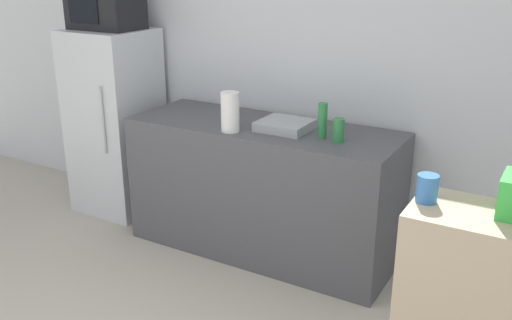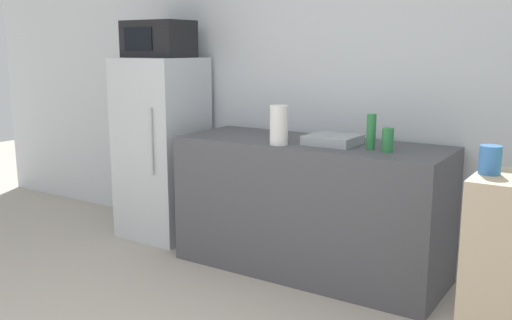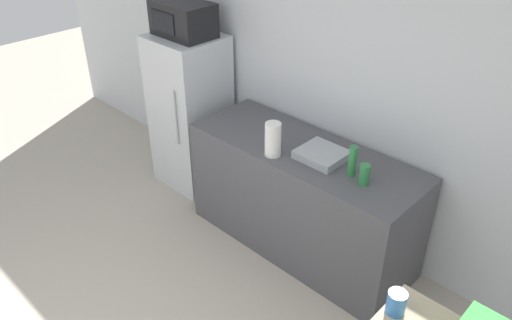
{
  "view_description": "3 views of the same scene",
  "coord_description": "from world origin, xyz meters",
  "px_view_note": "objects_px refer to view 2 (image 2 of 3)",
  "views": [
    {
      "loc": [
        1.69,
        -0.93,
        1.98
      ],
      "look_at": [
        0.24,
        1.55,
        0.96
      ],
      "focal_mm": 40.0,
      "sensor_mm": 36.0,
      "label": 1
    },
    {
      "loc": [
        1.65,
        -1.12,
        1.55
      ],
      "look_at": [
        -0.22,
        1.74,
        0.87
      ],
      "focal_mm": 40.0,
      "sensor_mm": 36.0,
      "label": 2
    },
    {
      "loc": [
        1.83,
        -0.3,
        2.8
      ],
      "look_at": [
        0.07,
        1.54,
        1.23
      ],
      "focal_mm": 35.0,
      "sensor_mm": 36.0,
      "label": 3
    }
  ],
  "objects_px": {
    "bottle_tall": "(371,132)",
    "bottle_short": "(388,140)",
    "microwave": "(158,39)",
    "paper_towel_roll": "(279,125)",
    "refrigerator": "(162,148)",
    "jar": "(490,160)"
  },
  "relations": [
    {
      "from": "refrigerator",
      "to": "bottle_tall",
      "type": "xyz_separation_m",
      "value": [
        1.84,
        -0.09,
        0.3
      ]
    },
    {
      "from": "microwave",
      "to": "jar",
      "type": "xyz_separation_m",
      "value": [
        2.72,
        -1.06,
        -0.5
      ]
    },
    {
      "from": "microwave",
      "to": "paper_towel_roll",
      "type": "height_order",
      "value": "microwave"
    },
    {
      "from": "bottle_tall",
      "to": "refrigerator",
      "type": "bearing_deg",
      "value": 177.05
    },
    {
      "from": "jar",
      "to": "refrigerator",
      "type": "bearing_deg",
      "value": 158.64
    },
    {
      "from": "refrigerator",
      "to": "paper_towel_roll",
      "type": "bearing_deg",
      "value": -11.91
    },
    {
      "from": "refrigerator",
      "to": "microwave",
      "type": "relative_size",
      "value": 2.79
    },
    {
      "from": "microwave",
      "to": "bottle_tall",
      "type": "distance_m",
      "value": 1.93
    },
    {
      "from": "refrigerator",
      "to": "jar",
      "type": "xyz_separation_m",
      "value": [
        2.72,
        -1.06,
        0.37
      ]
    },
    {
      "from": "microwave",
      "to": "bottle_short",
      "type": "relative_size",
      "value": 3.58
    },
    {
      "from": "microwave",
      "to": "jar",
      "type": "height_order",
      "value": "microwave"
    },
    {
      "from": "bottle_short",
      "to": "microwave",
      "type": "bearing_deg",
      "value": 176.31
    },
    {
      "from": "bottle_short",
      "to": "jar",
      "type": "height_order",
      "value": "jar"
    },
    {
      "from": "microwave",
      "to": "bottle_short",
      "type": "xyz_separation_m",
      "value": [
        1.96,
        -0.13,
        -0.62
      ]
    },
    {
      "from": "paper_towel_roll",
      "to": "jar",
      "type": "bearing_deg",
      "value": -28.75
    },
    {
      "from": "microwave",
      "to": "bottle_short",
      "type": "height_order",
      "value": "microwave"
    },
    {
      "from": "refrigerator",
      "to": "bottle_tall",
      "type": "relative_size",
      "value": 6.62
    },
    {
      "from": "bottle_tall",
      "to": "jar",
      "type": "bearing_deg",
      "value": -47.62
    },
    {
      "from": "bottle_short",
      "to": "paper_towel_roll",
      "type": "xyz_separation_m",
      "value": [
        -0.69,
        -0.14,
        0.06
      ]
    },
    {
      "from": "refrigerator",
      "to": "microwave",
      "type": "bearing_deg",
      "value": -111.15
    },
    {
      "from": "refrigerator",
      "to": "bottle_short",
      "type": "relative_size",
      "value": 9.97
    },
    {
      "from": "bottle_tall",
      "to": "bottle_short",
      "type": "distance_m",
      "value": 0.13
    }
  ]
}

